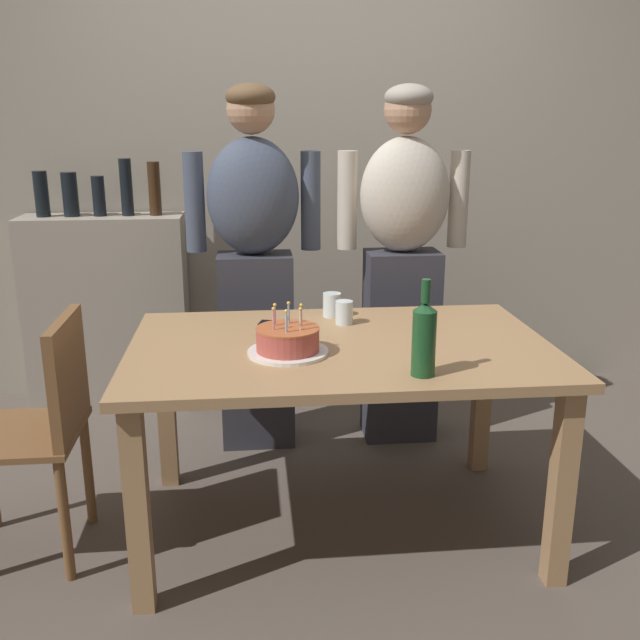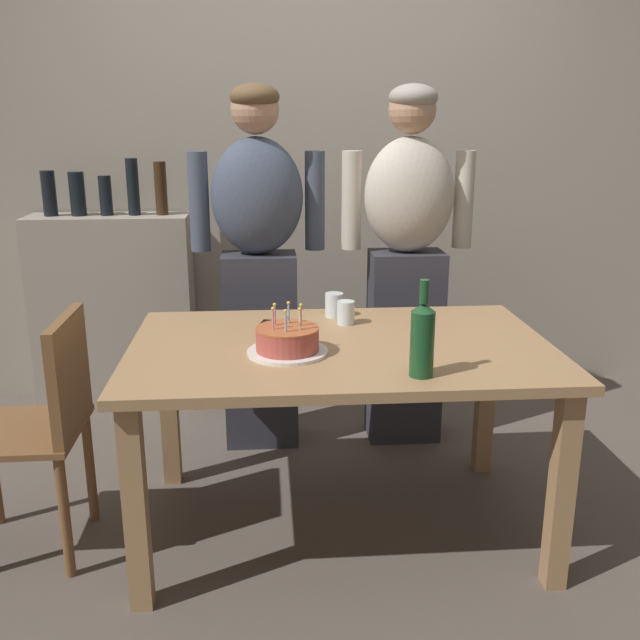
# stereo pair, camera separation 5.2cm
# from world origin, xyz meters

# --- Properties ---
(ground_plane) EXTENTS (10.00, 10.00, 0.00)m
(ground_plane) POSITION_xyz_m (0.00, 0.00, 0.00)
(ground_plane) COLOR #564C44
(back_wall) EXTENTS (5.20, 0.10, 2.60)m
(back_wall) POSITION_xyz_m (0.00, 1.55, 1.30)
(back_wall) COLOR #9E9384
(back_wall) RESTS_ON ground_plane
(dining_table) EXTENTS (1.50, 0.96, 0.74)m
(dining_table) POSITION_xyz_m (0.00, 0.00, 0.64)
(dining_table) COLOR #A37A51
(dining_table) RESTS_ON ground_plane
(birthday_cake) EXTENTS (0.28, 0.28, 0.17)m
(birthday_cake) POSITION_xyz_m (-0.19, -0.10, 0.78)
(birthday_cake) COLOR white
(birthday_cake) RESTS_ON dining_table
(water_glass_near) EXTENTS (0.07, 0.07, 0.10)m
(water_glass_near) POSITION_xyz_m (0.01, 0.36, 0.79)
(water_glass_near) COLOR silver
(water_glass_near) RESTS_ON dining_table
(water_glass_far) EXTENTS (0.07, 0.07, 0.09)m
(water_glass_far) POSITION_xyz_m (0.05, 0.25, 0.79)
(water_glass_far) COLOR silver
(water_glass_far) RESTS_ON dining_table
(wine_bottle) EXTENTS (0.08, 0.08, 0.31)m
(wine_bottle) POSITION_xyz_m (0.21, -0.35, 0.86)
(wine_bottle) COLOR #194723
(wine_bottle) RESTS_ON dining_table
(cell_phone) EXTENTS (0.16, 0.11, 0.01)m
(cell_phone) POSITION_xyz_m (-0.21, 0.26, 0.74)
(cell_phone) COLOR black
(cell_phone) RESTS_ON dining_table
(person_man_bearded) EXTENTS (0.61, 0.27, 1.66)m
(person_man_bearded) POSITION_xyz_m (-0.29, 0.80, 0.87)
(person_man_bearded) COLOR #33333D
(person_man_bearded) RESTS_ON ground_plane
(person_woman_cardigan) EXTENTS (0.61, 0.27, 1.66)m
(person_woman_cardigan) POSITION_xyz_m (0.39, 0.80, 0.87)
(person_woman_cardigan) COLOR #33333D
(person_woman_cardigan) RESTS_ON ground_plane
(dining_chair) EXTENTS (0.42, 0.42, 0.87)m
(dining_chair) POSITION_xyz_m (-1.04, -0.05, 0.52)
(dining_chair) COLOR brown
(dining_chair) RESTS_ON ground_plane
(shelf_cabinet) EXTENTS (0.83, 0.30, 1.32)m
(shelf_cabinet) POSITION_xyz_m (-1.07, 1.33, 0.53)
(shelf_cabinet) COLOR #9E9384
(shelf_cabinet) RESTS_ON ground_plane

